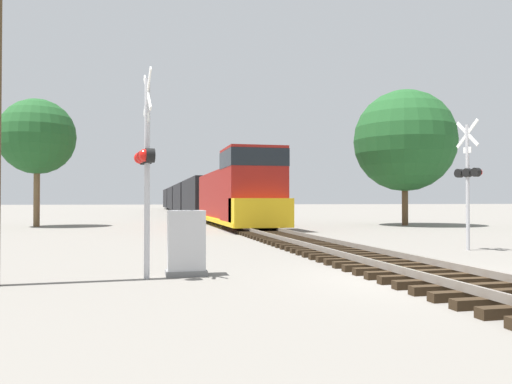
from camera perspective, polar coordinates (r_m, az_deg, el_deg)
name	(u,v)px	position (r m, az deg, el deg)	size (l,w,h in m)	color
ground_plane	(429,280)	(11.26, 19.18, -9.44)	(400.00, 400.00, 0.00)	slate
rail_track_bed	(429,273)	(11.24, 19.18, -8.76)	(2.60, 160.00, 0.31)	black
freight_train	(188,198)	(64.27, -7.72, -0.67)	(3.10, 81.65, 4.51)	maroon
crossing_signal_near	(146,161)	(10.90, -12.49, 3.48)	(0.44, 1.01, 4.45)	#B7B7BC
crossing_signal_far	(468,176)	(18.23, 23.09, 1.71)	(0.50, 1.01, 4.38)	#B7B7BC
relay_cabinet	(186,243)	(11.27, -7.99, -5.83)	(0.90, 0.59, 1.45)	slate
tree_far_right	(405,141)	(35.04, 16.63, 5.63)	(6.79, 6.79, 9.08)	brown
tree_mid_background	(37,137)	(34.94, -23.74, 5.80)	(4.80, 4.80, 8.16)	brown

